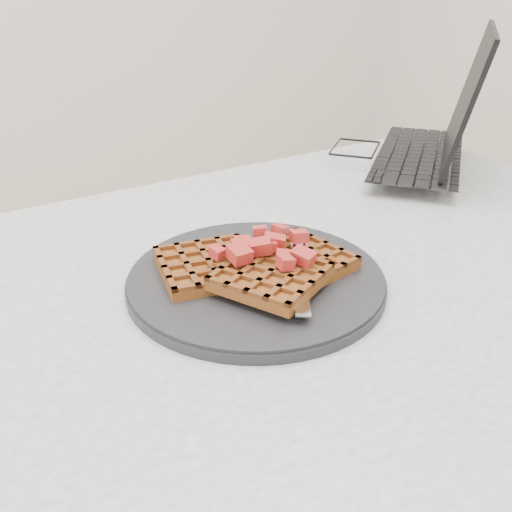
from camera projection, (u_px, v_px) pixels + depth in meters
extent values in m
cube|color=silver|center=(296.00, 285.00, 0.72)|extent=(1.20, 0.80, 0.03)
cube|color=white|center=(391.00, 296.00, 1.41)|extent=(0.06, 0.06, 0.72)
cylinder|color=black|center=(256.00, 280.00, 0.68)|extent=(0.31, 0.31, 0.02)
imported|color=black|center=(389.00, 157.00, 1.08)|extent=(0.43, 0.41, 0.03)
cube|color=black|center=(468.00, 95.00, 0.99)|extent=(0.29, 0.25, 0.22)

